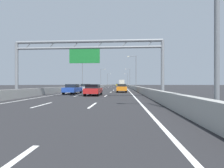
% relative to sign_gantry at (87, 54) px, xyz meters
% --- Properties ---
extents(ground_plane, '(260.00, 260.00, 0.00)m').
position_rel_sign_gantry_xyz_m(ground_plane, '(0.04, 80.82, -4.86)').
color(ground_plane, '#262628').
extents(lane_dash_left_1, '(0.16, 3.00, 0.01)m').
position_rel_sign_gantry_xyz_m(lane_dash_left_1, '(-1.76, -6.68, -4.85)').
color(lane_dash_left_1, white).
rests_on(lane_dash_left_1, ground_plane).
extents(lane_dash_left_2, '(0.16, 3.00, 0.01)m').
position_rel_sign_gantry_xyz_m(lane_dash_left_2, '(-1.76, 2.32, -4.85)').
color(lane_dash_left_2, white).
rests_on(lane_dash_left_2, ground_plane).
extents(lane_dash_left_3, '(0.16, 3.00, 0.01)m').
position_rel_sign_gantry_xyz_m(lane_dash_left_3, '(-1.76, 11.32, -4.85)').
color(lane_dash_left_3, white).
rests_on(lane_dash_left_3, ground_plane).
extents(lane_dash_left_4, '(0.16, 3.00, 0.01)m').
position_rel_sign_gantry_xyz_m(lane_dash_left_4, '(-1.76, 20.32, -4.85)').
color(lane_dash_left_4, white).
rests_on(lane_dash_left_4, ground_plane).
extents(lane_dash_left_5, '(0.16, 3.00, 0.01)m').
position_rel_sign_gantry_xyz_m(lane_dash_left_5, '(-1.76, 29.32, -4.85)').
color(lane_dash_left_5, white).
rests_on(lane_dash_left_5, ground_plane).
extents(lane_dash_left_6, '(0.16, 3.00, 0.01)m').
position_rel_sign_gantry_xyz_m(lane_dash_left_6, '(-1.76, 38.32, -4.85)').
color(lane_dash_left_6, white).
rests_on(lane_dash_left_6, ground_plane).
extents(lane_dash_left_7, '(0.16, 3.00, 0.01)m').
position_rel_sign_gantry_xyz_m(lane_dash_left_7, '(-1.76, 47.32, -4.85)').
color(lane_dash_left_7, white).
rests_on(lane_dash_left_7, ground_plane).
extents(lane_dash_left_8, '(0.16, 3.00, 0.01)m').
position_rel_sign_gantry_xyz_m(lane_dash_left_8, '(-1.76, 56.32, -4.85)').
color(lane_dash_left_8, white).
rests_on(lane_dash_left_8, ground_plane).
extents(lane_dash_left_9, '(0.16, 3.00, 0.01)m').
position_rel_sign_gantry_xyz_m(lane_dash_left_9, '(-1.76, 65.32, -4.85)').
color(lane_dash_left_9, white).
rests_on(lane_dash_left_9, ground_plane).
extents(lane_dash_left_10, '(0.16, 3.00, 0.01)m').
position_rel_sign_gantry_xyz_m(lane_dash_left_10, '(-1.76, 74.32, -4.85)').
color(lane_dash_left_10, white).
rests_on(lane_dash_left_10, ground_plane).
extents(lane_dash_left_11, '(0.16, 3.00, 0.01)m').
position_rel_sign_gantry_xyz_m(lane_dash_left_11, '(-1.76, 83.32, -4.85)').
color(lane_dash_left_11, white).
rests_on(lane_dash_left_11, ground_plane).
extents(lane_dash_left_12, '(0.16, 3.00, 0.01)m').
position_rel_sign_gantry_xyz_m(lane_dash_left_12, '(-1.76, 92.32, -4.85)').
color(lane_dash_left_12, white).
rests_on(lane_dash_left_12, ground_plane).
extents(lane_dash_left_13, '(0.16, 3.00, 0.01)m').
position_rel_sign_gantry_xyz_m(lane_dash_left_13, '(-1.76, 101.32, -4.85)').
color(lane_dash_left_13, white).
rests_on(lane_dash_left_13, ground_plane).
extents(lane_dash_left_14, '(0.16, 3.00, 0.01)m').
position_rel_sign_gantry_xyz_m(lane_dash_left_14, '(-1.76, 110.32, -4.85)').
color(lane_dash_left_14, white).
rests_on(lane_dash_left_14, ground_plane).
extents(lane_dash_left_15, '(0.16, 3.00, 0.01)m').
position_rel_sign_gantry_xyz_m(lane_dash_left_15, '(-1.76, 119.32, -4.85)').
color(lane_dash_left_15, white).
rests_on(lane_dash_left_15, ground_plane).
extents(lane_dash_left_16, '(0.16, 3.00, 0.01)m').
position_rel_sign_gantry_xyz_m(lane_dash_left_16, '(-1.76, 128.32, -4.85)').
color(lane_dash_left_16, white).
rests_on(lane_dash_left_16, ground_plane).
extents(lane_dash_left_17, '(0.16, 3.00, 0.01)m').
position_rel_sign_gantry_xyz_m(lane_dash_left_17, '(-1.76, 137.32, -4.85)').
color(lane_dash_left_17, white).
rests_on(lane_dash_left_17, ground_plane).
extents(lane_dash_right_1, '(0.16, 3.00, 0.01)m').
position_rel_sign_gantry_xyz_m(lane_dash_right_1, '(1.84, -6.68, -4.85)').
color(lane_dash_right_1, white).
rests_on(lane_dash_right_1, ground_plane).
extents(lane_dash_right_2, '(0.16, 3.00, 0.01)m').
position_rel_sign_gantry_xyz_m(lane_dash_right_2, '(1.84, 2.32, -4.85)').
color(lane_dash_right_2, white).
rests_on(lane_dash_right_2, ground_plane).
extents(lane_dash_right_3, '(0.16, 3.00, 0.01)m').
position_rel_sign_gantry_xyz_m(lane_dash_right_3, '(1.84, 11.32, -4.85)').
color(lane_dash_right_3, white).
rests_on(lane_dash_right_3, ground_plane).
extents(lane_dash_right_4, '(0.16, 3.00, 0.01)m').
position_rel_sign_gantry_xyz_m(lane_dash_right_4, '(1.84, 20.32, -4.85)').
color(lane_dash_right_4, white).
rests_on(lane_dash_right_4, ground_plane).
extents(lane_dash_right_5, '(0.16, 3.00, 0.01)m').
position_rel_sign_gantry_xyz_m(lane_dash_right_5, '(1.84, 29.32, -4.85)').
color(lane_dash_right_5, white).
rests_on(lane_dash_right_5, ground_plane).
extents(lane_dash_right_6, '(0.16, 3.00, 0.01)m').
position_rel_sign_gantry_xyz_m(lane_dash_right_6, '(1.84, 38.32, -4.85)').
color(lane_dash_right_6, white).
rests_on(lane_dash_right_6, ground_plane).
extents(lane_dash_right_7, '(0.16, 3.00, 0.01)m').
position_rel_sign_gantry_xyz_m(lane_dash_right_7, '(1.84, 47.32, -4.85)').
color(lane_dash_right_7, white).
rests_on(lane_dash_right_7, ground_plane).
extents(lane_dash_right_8, '(0.16, 3.00, 0.01)m').
position_rel_sign_gantry_xyz_m(lane_dash_right_8, '(1.84, 56.32, -4.85)').
color(lane_dash_right_8, white).
rests_on(lane_dash_right_8, ground_plane).
extents(lane_dash_right_9, '(0.16, 3.00, 0.01)m').
position_rel_sign_gantry_xyz_m(lane_dash_right_9, '(1.84, 65.32, -4.85)').
color(lane_dash_right_9, white).
rests_on(lane_dash_right_9, ground_plane).
extents(lane_dash_right_10, '(0.16, 3.00, 0.01)m').
position_rel_sign_gantry_xyz_m(lane_dash_right_10, '(1.84, 74.32, -4.85)').
color(lane_dash_right_10, white).
rests_on(lane_dash_right_10, ground_plane).
extents(lane_dash_right_11, '(0.16, 3.00, 0.01)m').
position_rel_sign_gantry_xyz_m(lane_dash_right_11, '(1.84, 83.32, -4.85)').
color(lane_dash_right_11, white).
rests_on(lane_dash_right_11, ground_plane).
extents(lane_dash_right_12, '(0.16, 3.00, 0.01)m').
position_rel_sign_gantry_xyz_m(lane_dash_right_12, '(1.84, 92.32, -4.85)').
color(lane_dash_right_12, white).
rests_on(lane_dash_right_12, ground_plane).
extents(lane_dash_right_13, '(0.16, 3.00, 0.01)m').
position_rel_sign_gantry_xyz_m(lane_dash_right_13, '(1.84, 101.32, -4.85)').
color(lane_dash_right_13, white).
rests_on(lane_dash_right_13, ground_plane).
extents(lane_dash_right_14, '(0.16, 3.00, 0.01)m').
position_rel_sign_gantry_xyz_m(lane_dash_right_14, '(1.84, 110.32, -4.85)').
color(lane_dash_right_14, white).
rests_on(lane_dash_right_14, ground_plane).
extents(lane_dash_right_15, '(0.16, 3.00, 0.01)m').
position_rel_sign_gantry_xyz_m(lane_dash_right_15, '(1.84, 119.32, -4.85)').
color(lane_dash_right_15, white).
rests_on(lane_dash_right_15, ground_plane).
extents(lane_dash_right_16, '(0.16, 3.00, 0.01)m').
position_rel_sign_gantry_xyz_m(lane_dash_right_16, '(1.84, 128.32, -4.85)').
color(lane_dash_right_16, white).
rests_on(lane_dash_right_16, ground_plane).
extents(lane_dash_right_17, '(0.16, 3.00, 0.01)m').
position_rel_sign_gantry_xyz_m(lane_dash_right_17, '(1.84, 137.32, -4.85)').
color(lane_dash_right_17, white).
rests_on(lane_dash_right_17, ground_plane).
extents(edge_line_left, '(0.16, 176.00, 0.01)m').
position_rel_sign_gantry_xyz_m(edge_line_left, '(-5.21, 68.82, -4.85)').
color(edge_line_left, white).
rests_on(edge_line_left, ground_plane).
extents(edge_line_right, '(0.16, 176.00, 0.01)m').
position_rel_sign_gantry_xyz_m(edge_line_right, '(5.29, 68.82, -4.85)').
color(edge_line_right, white).
rests_on(edge_line_right, ground_plane).
extents(barrier_left, '(0.45, 220.00, 0.95)m').
position_rel_sign_gantry_xyz_m(barrier_left, '(-6.86, 90.82, -4.38)').
color(barrier_left, '#9E9E99').
rests_on(barrier_left, ground_plane).
extents(barrier_right, '(0.45, 220.00, 0.95)m').
position_rel_sign_gantry_xyz_m(barrier_right, '(6.94, 90.82, -4.38)').
color(barrier_right, '#9E9E99').
rests_on(barrier_right, ground_plane).
extents(sign_gantry, '(16.74, 0.36, 6.36)m').
position_rel_sign_gantry_xyz_m(sign_gantry, '(0.00, 0.00, 0.00)').
color(sign_gantry, gray).
rests_on(sign_gantry, ground_plane).
extents(streetlamp_left_mid, '(2.58, 0.28, 9.50)m').
position_rel_sign_gantry_xyz_m(streetlamp_left_mid, '(-7.42, 28.84, 0.54)').
color(streetlamp_left_mid, slate).
rests_on(streetlamp_left_mid, ground_plane).
extents(streetlamp_right_mid, '(2.58, 0.28, 9.50)m').
position_rel_sign_gantry_xyz_m(streetlamp_right_mid, '(7.51, 28.84, 0.54)').
color(streetlamp_right_mid, slate).
rests_on(streetlamp_right_mid, ground_plane).
extents(streetlamp_left_far, '(2.58, 0.28, 9.50)m').
position_rel_sign_gantry_xyz_m(streetlamp_left_far, '(-7.42, 68.77, 0.54)').
color(streetlamp_left_far, slate).
rests_on(streetlamp_left_far, ground_plane).
extents(streetlamp_right_far, '(2.58, 0.28, 9.50)m').
position_rel_sign_gantry_xyz_m(streetlamp_right_far, '(7.51, 68.77, 0.54)').
color(streetlamp_right_far, slate).
rests_on(streetlamp_right_far, ground_plane).
extents(streetlamp_left_distant, '(2.58, 0.28, 9.50)m').
position_rel_sign_gantry_xyz_m(streetlamp_left_distant, '(-7.42, 108.70, 0.54)').
color(streetlamp_left_distant, slate).
rests_on(streetlamp_left_distant, ground_plane).
extents(streetlamp_right_distant, '(2.58, 0.28, 9.50)m').
position_rel_sign_gantry_xyz_m(streetlamp_right_distant, '(7.51, 108.70, 0.54)').
color(streetlamp_right_distant, slate).
rests_on(streetlamp_right_distant, ground_plane).
extents(blue_car, '(1.78, 4.61, 1.45)m').
position_rel_sign_gantry_xyz_m(blue_car, '(-3.53, 6.18, -4.11)').
color(blue_car, '#2347AD').
rests_on(blue_car, ground_plane).
extents(yellow_car, '(1.80, 4.64, 1.47)m').
position_rel_sign_gantry_xyz_m(yellow_car, '(-0.13, 101.63, -4.09)').
color(yellow_car, yellow).
rests_on(yellow_car, ground_plane).
extents(orange_car, '(1.76, 4.18, 1.47)m').
position_rel_sign_gantry_xyz_m(orange_car, '(3.78, 11.57, -4.10)').
color(orange_car, orange).
rests_on(orange_car, ground_plane).
extents(silver_car, '(1.78, 4.24, 1.46)m').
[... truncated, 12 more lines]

